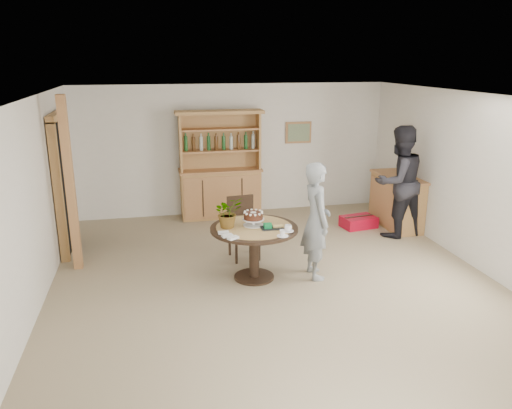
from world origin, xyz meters
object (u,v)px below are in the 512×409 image
(dining_chair, at_px, (242,223))
(teen_boy, at_px, (316,221))
(hutch, at_px, (220,182))
(red_suitcase, at_px, (359,222))
(dining_table, at_px, (254,237))
(sideboard, at_px, (397,201))
(adult_person, at_px, (399,182))

(dining_chair, distance_m, teen_boy, 1.30)
(hutch, height_order, teen_boy, hutch)
(teen_boy, height_order, red_suitcase, teen_boy)
(hutch, height_order, dining_table, hutch)
(sideboard, distance_m, dining_chair, 3.12)
(dining_table, distance_m, teen_boy, 0.88)
(hutch, xyz_separation_m, sideboard, (3.04, -1.24, -0.22))
(adult_person, relative_size, red_suitcase, 2.90)
(sideboard, xyz_separation_m, dining_chair, (-3.00, -0.85, 0.06))
(sideboard, height_order, red_suitcase, sideboard)
(hutch, relative_size, red_suitcase, 3.11)
(teen_boy, relative_size, red_suitcase, 2.49)
(hutch, relative_size, dining_table, 1.70)
(sideboard, relative_size, adult_person, 0.66)
(hutch, bearing_deg, dining_chair, -88.88)
(sideboard, distance_m, teen_boy, 2.80)
(hutch, relative_size, teen_boy, 1.25)
(hutch, bearing_deg, adult_person, -31.22)
(dining_chair, height_order, teen_boy, teen_boy)
(teen_boy, relative_size, adult_person, 0.86)
(dining_table, relative_size, teen_boy, 0.73)
(sideboard, xyz_separation_m, dining_table, (-2.99, -1.68, 0.13))
(red_suitcase, bearing_deg, adult_person, -58.72)
(hutch, height_order, dining_chair, hutch)
(dining_table, height_order, dining_chair, dining_chair)
(dining_table, distance_m, dining_chair, 0.83)
(sideboard, relative_size, teen_boy, 0.77)
(sideboard, bearing_deg, adult_person, -117.78)
(adult_person, bearing_deg, teen_boy, 21.30)
(sideboard, distance_m, dining_table, 3.43)
(teen_boy, bearing_deg, red_suitcase, -37.89)
(adult_person, bearing_deg, red_suitcase, -62.89)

